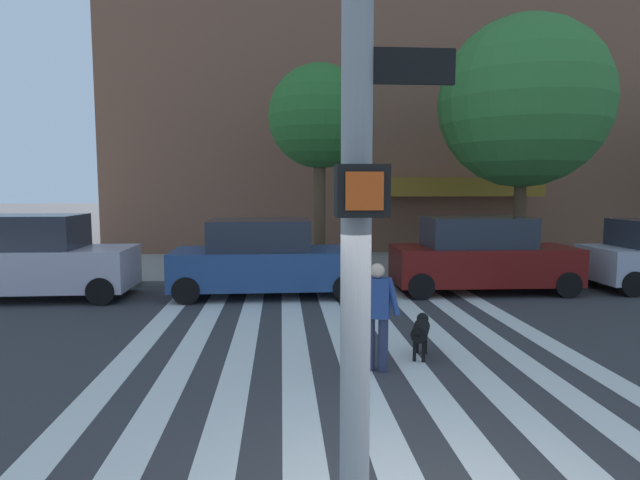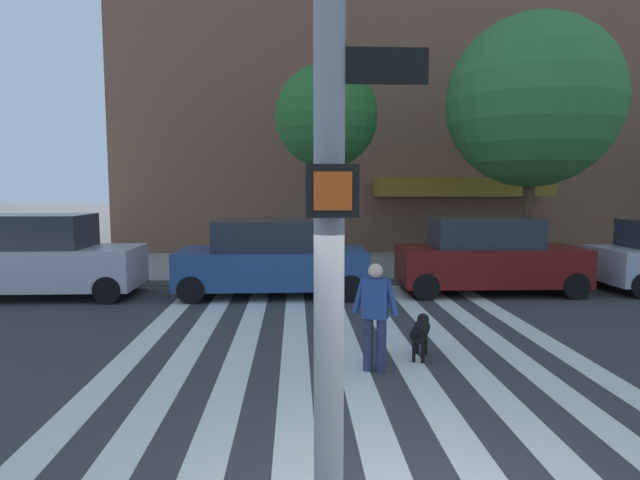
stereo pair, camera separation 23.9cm
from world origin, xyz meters
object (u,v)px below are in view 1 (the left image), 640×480
object	(u,v)px
traffic_light_pole	(360,50)
parked_car_near_curb	(28,259)
dog_on_leash	(421,330)
parked_car_behind_first	(266,259)
parked_car_third_in_line	(481,256)
pedestrian_bystander	(610,240)
pedestrian_dog_walker	(377,311)
street_tree_middle	(523,103)
street_tree_nearest	(320,118)

from	to	relation	value
traffic_light_pole	parked_car_near_curb	world-z (taller)	traffic_light_pole
parked_car_near_curb	dog_on_leash	bearing A→B (deg)	-30.87
parked_car_behind_first	parked_car_third_in_line	world-z (taller)	parked_car_third_in_line
parked_car_third_in_line	parked_car_behind_first	bearing A→B (deg)	-179.99
parked_car_behind_first	parked_car_third_in_line	size ratio (longest dim) A/B	1.01
parked_car_near_curb	pedestrian_bystander	world-z (taller)	parked_car_near_curb
traffic_light_pole	parked_car_behind_first	bearing A→B (deg)	94.69
pedestrian_dog_walker	pedestrian_bystander	size ratio (longest dim) A/B	1.00
traffic_light_pole	dog_on_leash	world-z (taller)	traffic_light_pole
parked_car_behind_first	traffic_light_pole	bearing A→B (deg)	-85.31
pedestrian_dog_walker	street_tree_middle	bearing A→B (deg)	53.52
street_tree_nearest	street_tree_middle	size ratio (longest dim) A/B	0.82
parked_car_near_curb	dog_on_leash	xyz separation A→B (m)	(8.50, -5.08, -0.56)
parked_car_behind_first	pedestrian_bystander	bearing A→B (deg)	13.62
parked_car_third_in_line	street_tree_middle	bearing A→B (deg)	47.61
street_tree_nearest	dog_on_leash	distance (m)	9.13
traffic_light_pole	parked_car_third_in_line	world-z (taller)	traffic_light_pole
parked_car_third_in_line	street_tree_nearest	world-z (taller)	street_tree_nearest
pedestrian_dog_walker	dog_on_leash	bearing A→B (deg)	35.47
traffic_light_pole	parked_car_near_curb	distance (m)	12.55
parked_car_third_in_line	pedestrian_bystander	world-z (taller)	parked_car_third_in_line
parked_car_behind_first	pedestrian_bystander	distance (m)	11.22
parked_car_near_curb	parked_car_third_in_line	distance (m)	11.47
parked_car_third_in_line	pedestrian_bystander	distance (m)	5.89
street_tree_nearest	street_tree_middle	bearing A→B (deg)	-5.93
parked_car_behind_first	pedestrian_dog_walker	world-z (taller)	parked_car_behind_first
dog_on_leash	street_tree_nearest	bearing A→B (deg)	97.70
parked_car_third_in_line	dog_on_leash	size ratio (longest dim) A/B	4.73
parked_car_near_curb	parked_car_third_in_line	bearing A→B (deg)	0.00
street_tree_nearest	pedestrian_bystander	xyz separation A→B (m)	(9.31, -0.20, -3.77)
street_tree_nearest	dog_on_leash	bearing A→B (deg)	-82.30
parked_car_behind_first	dog_on_leash	size ratio (longest dim) A/B	4.79
traffic_light_pole	pedestrian_dog_walker	world-z (taller)	traffic_light_pole
pedestrian_bystander	parked_car_third_in_line	bearing A→B (deg)	-153.37
parked_car_behind_first	pedestrian_dog_walker	xyz separation A→B (m)	(1.82, -5.68, -0.00)
parked_car_near_curb	pedestrian_dog_walker	bearing A→B (deg)	-36.56
parked_car_near_curb	pedestrian_bystander	bearing A→B (deg)	8.97
street_tree_nearest	pedestrian_bystander	world-z (taller)	street_tree_nearest
parked_car_third_in_line	pedestrian_dog_walker	distance (m)	6.84
street_tree_middle	pedestrian_dog_walker	world-z (taller)	street_tree_middle
traffic_light_pole	pedestrian_dog_walker	size ratio (longest dim) A/B	3.54
parked_car_near_curb	pedestrian_dog_walker	distance (m)	9.53
dog_on_leash	parked_car_behind_first	bearing A→B (deg)	117.68
parked_car_near_curb	street_tree_middle	distance (m)	14.32
street_tree_middle	parked_car_third_in_line	bearing A→B (deg)	-132.39
pedestrian_bystander	street_tree_nearest	bearing A→B (deg)	178.74
dog_on_leash	pedestrian_bystander	size ratio (longest dim) A/B	0.61
street_tree_middle	parked_car_behind_first	bearing A→B (deg)	-163.86
street_tree_nearest	pedestrian_dog_walker	size ratio (longest dim) A/B	3.84
parked_car_behind_first	street_tree_middle	size ratio (longest dim) A/B	0.62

